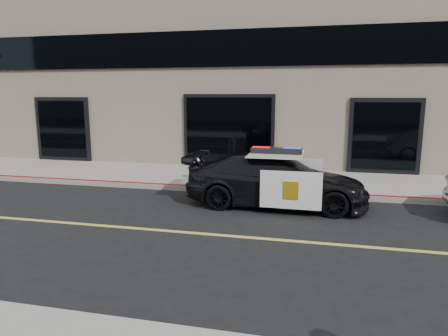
# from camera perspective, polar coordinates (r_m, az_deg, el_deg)

# --- Properties ---
(ground) EXTENTS (120.00, 120.00, 0.00)m
(ground) POSITION_cam_1_polar(r_m,az_deg,el_deg) (8.44, -2.91, -9.40)
(ground) COLOR black
(ground) RESTS_ON ground
(sidewalk_n) EXTENTS (60.00, 3.50, 0.15)m
(sidewalk_n) POSITION_cam_1_polar(r_m,az_deg,el_deg) (13.35, 3.26, -1.59)
(sidewalk_n) COLOR gray
(sidewalk_n) RESTS_ON ground
(building_n) EXTENTS (60.00, 7.00, 12.00)m
(building_n) POSITION_cam_1_polar(r_m,az_deg,el_deg) (18.52, 6.41, 20.18)
(building_n) COLOR #756856
(building_n) RESTS_ON ground
(police_car) EXTENTS (2.15, 4.68, 1.53)m
(police_car) POSITION_cam_1_polar(r_m,az_deg,el_deg) (10.46, 7.43, -1.64)
(police_car) COLOR black
(police_car) RESTS_ON ground
(fire_hydrant) EXTENTS (0.38, 0.52, 0.83)m
(fire_hydrant) POSITION_cam_1_polar(r_m,az_deg,el_deg) (12.67, -3.59, -0.11)
(fire_hydrant) COLOR white
(fire_hydrant) RESTS_ON sidewalk_n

